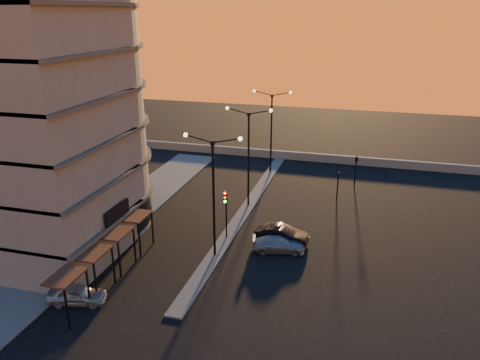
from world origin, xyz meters
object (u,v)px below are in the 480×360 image
object	(u,v)px
car_hatchback	(77,294)
car_wagon	(278,244)
traffic_light_main	(226,207)
car_sedan	(282,235)
streetlamp_mid	(249,150)

from	to	relation	value
car_hatchback	car_wagon	xyz separation A→B (m)	(11.00, 10.17, -0.03)
traffic_light_main	car_sedan	bearing A→B (deg)	8.74
streetlamp_mid	car_sedan	bearing A→B (deg)	-55.20
streetlamp_mid	car_hatchback	bearing A→B (deg)	-109.73
car_hatchback	streetlamp_mid	bearing A→B (deg)	-33.89
car_hatchback	car_sedan	bearing A→B (deg)	-57.37
streetlamp_mid	car_sedan	size ratio (longest dim) A/B	2.23
traffic_light_main	car_wagon	world-z (taller)	traffic_light_main
traffic_light_main	car_wagon	distance (m)	5.12
car_sedan	car_hatchback	bearing A→B (deg)	139.09
traffic_light_main	streetlamp_mid	bearing A→B (deg)	90.00
streetlamp_mid	traffic_light_main	bearing A→B (deg)	-90.00
traffic_light_main	car_hatchback	xyz separation A→B (m)	(-6.50, -11.00, -2.26)
streetlamp_mid	car_sedan	xyz separation A→B (m)	(4.48, -6.44, -4.89)
car_hatchback	car_wagon	world-z (taller)	car_hatchback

